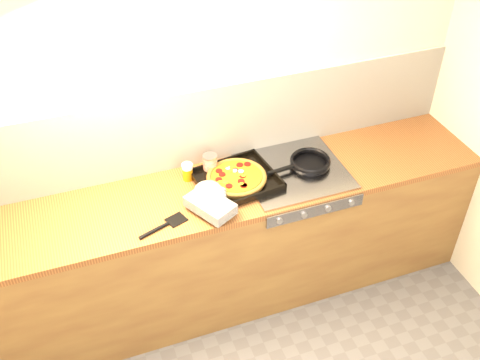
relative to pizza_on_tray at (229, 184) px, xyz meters
name	(u,v)px	position (x,y,z in m)	size (l,w,h in m)	color
room_shell	(206,126)	(-0.03, 0.32, 0.20)	(3.20, 3.20, 3.20)	white
counter_run	(224,243)	(-0.03, 0.03, -0.50)	(3.20, 0.62, 0.90)	olive
stovetop	(294,171)	(0.42, 0.03, -0.04)	(0.60, 0.56, 0.02)	gray
pizza_on_tray	(229,184)	(0.00, 0.00, 0.00)	(0.60, 0.57, 0.08)	black
frying_pan	(309,162)	(0.53, 0.04, -0.01)	(0.42, 0.27, 0.04)	black
tomato_can	(210,164)	(-0.05, 0.20, 0.01)	(0.11, 0.11, 0.12)	maroon
juice_glass	(187,172)	(-0.19, 0.18, 0.01)	(0.08, 0.08, 0.11)	orange
wooden_spoon	(242,162)	(0.16, 0.22, -0.04)	(0.30, 0.05, 0.02)	#9E7243
black_spatula	(163,226)	(-0.43, -0.17, -0.04)	(0.28, 0.14, 0.02)	black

